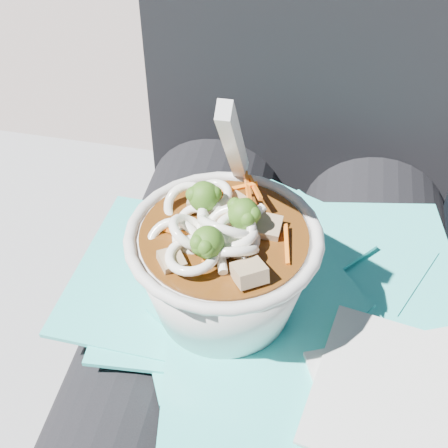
% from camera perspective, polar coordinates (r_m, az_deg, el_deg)
% --- Properties ---
extents(stone_ledge, '(1.01, 0.53, 0.45)m').
position_cam_1_polar(stone_ledge, '(0.94, 4.34, -15.64)').
color(stone_ledge, gray).
rests_on(stone_ledge, ground).
extents(lap, '(0.35, 0.48, 0.16)m').
position_cam_1_polar(lap, '(0.60, 3.96, -12.44)').
color(lap, black).
rests_on(lap, stone_ledge).
extents(person_body, '(0.34, 0.94, 1.00)m').
position_cam_1_polar(person_body, '(0.64, 5.19, -4.47)').
color(person_body, black).
rests_on(person_body, ground).
extents(plastic_bag, '(0.35, 0.35, 0.02)m').
position_cam_1_polar(plastic_bag, '(0.52, 4.76, -7.42)').
color(plastic_bag, '#32D1C9').
rests_on(plastic_bag, lap).
extents(napkins, '(0.16, 0.16, 0.01)m').
position_cam_1_polar(napkins, '(0.47, 16.76, -15.58)').
color(napkins, silver).
rests_on(napkins, plastic_bag).
extents(udon_bowl, '(0.17, 0.17, 0.19)m').
position_cam_1_polar(udon_bowl, '(0.47, -0.08, -3.40)').
color(udon_bowl, silver).
rests_on(udon_bowl, plastic_bag).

